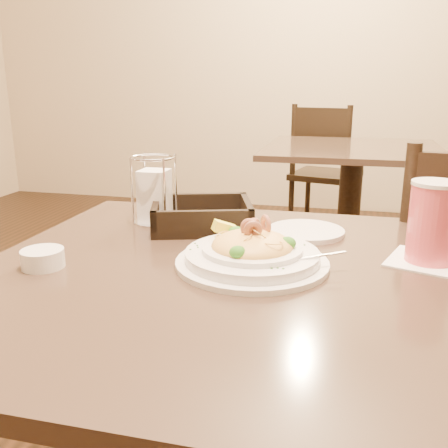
% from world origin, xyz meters
% --- Properties ---
extents(main_table, '(0.90, 0.90, 0.74)m').
position_xyz_m(main_table, '(0.00, 0.00, 0.51)').
color(main_table, black).
rests_on(main_table, ground).
extents(background_table, '(0.91, 0.91, 0.74)m').
position_xyz_m(background_table, '(0.24, 1.89, 0.51)').
color(background_table, black).
rests_on(background_table, ground).
extents(dining_chair_far, '(0.51, 0.51, 0.93)m').
position_xyz_m(dining_chair_far, '(0.07, 2.58, 0.50)').
color(dining_chair_far, black).
rests_on(dining_chair_far, ground).
extents(pasta_bowl, '(0.31, 0.28, 0.09)m').
position_xyz_m(pasta_bowl, '(0.05, 0.03, 0.77)').
color(pasta_bowl, white).
rests_on(pasta_bowl, main_table).
extents(drink_glass, '(0.17, 0.17, 0.15)m').
position_xyz_m(drink_glass, '(0.37, 0.13, 0.82)').
color(drink_glass, white).
rests_on(drink_glass, main_table).
extents(bread_basket, '(0.27, 0.24, 0.06)m').
position_xyz_m(bread_basket, '(-0.11, 0.25, 0.76)').
color(bread_basket, black).
rests_on(bread_basket, main_table).
extents(napkin_caddy, '(0.10, 0.10, 0.16)m').
position_xyz_m(napkin_caddy, '(-0.23, 0.26, 0.81)').
color(napkin_caddy, silver).
rests_on(napkin_caddy, main_table).
extents(side_plate, '(0.22, 0.22, 0.01)m').
position_xyz_m(side_plate, '(0.13, 0.26, 0.75)').
color(side_plate, white).
rests_on(side_plate, main_table).
extents(butter_ramekin, '(0.08, 0.08, 0.03)m').
position_xyz_m(butter_ramekin, '(-0.32, -0.07, 0.76)').
color(butter_ramekin, white).
rests_on(butter_ramekin, main_table).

